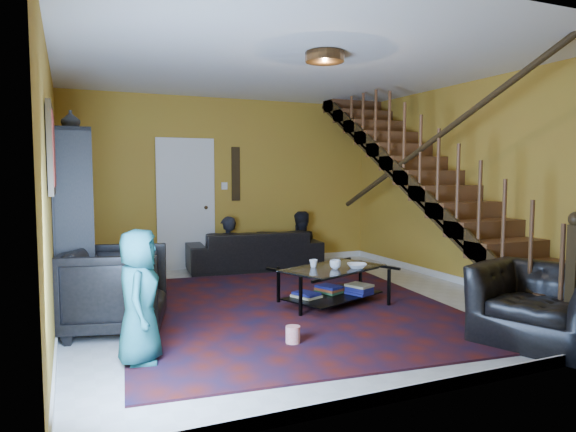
{
  "coord_description": "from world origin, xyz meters",
  "views": [
    {
      "loc": [
        -2.45,
        -5.56,
        1.56
      ],
      "look_at": [
        0.11,
        0.4,
        1.02
      ],
      "focal_mm": 32.0,
      "sensor_mm": 36.0,
      "label": 1
    }
  ],
  "objects_px": {
    "sofa": "(254,250)",
    "armchair_right": "(542,305)",
    "bookshelf": "(74,227)",
    "armchair_left": "(116,289)",
    "coffee_table": "(333,283)"
  },
  "relations": [
    {
      "from": "sofa",
      "to": "armchair_right",
      "type": "height_order",
      "value": "armchair_right"
    },
    {
      "from": "armchair_right",
      "to": "bookshelf",
      "type": "bearing_deg",
      "value": -147.98
    },
    {
      "from": "bookshelf",
      "to": "armchair_left",
      "type": "distance_m",
      "value": 1.15
    },
    {
      "from": "armchair_right",
      "to": "coffee_table",
      "type": "height_order",
      "value": "armchair_right"
    },
    {
      "from": "armchair_right",
      "to": "coffee_table",
      "type": "distance_m",
      "value": 2.25
    },
    {
      "from": "sofa",
      "to": "coffee_table",
      "type": "xyz_separation_m",
      "value": [
        0.07,
        -2.59,
        -0.05
      ]
    },
    {
      "from": "sofa",
      "to": "armchair_left",
      "type": "relative_size",
      "value": 2.32
    },
    {
      "from": "bookshelf",
      "to": "armchair_left",
      "type": "relative_size",
      "value": 2.15
    },
    {
      "from": "bookshelf",
      "to": "coffee_table",
      "type": "relative_size",
      "value": 1.46
    },
    {
      "from": "sofa",
      "to": "coffee_table",
      "type": "distance_m",
      "value": 2.6
    },
    {
      "from": "sofa",
      "to": "armchair_right",
      "type": "bearing_deg",
      "value": 110.01
    },
    {
      "from": "bookshelf",
      "to": "armchair_right",
      "type": "xyz_separation_m",
      "value": [
        3.9,
        -2.85,
        -0.61
      ]
    },
    {
      "from": "armchair_right",
      "to": "coffee_table",
      "type": "xyz_separation_m",
      "value": [
        -1.11,
        1.96,
        -0.09
      ]
    },
    {
      "from": "armchair_left",
      "to": "coffee_table",
      "type": "distance_m",
      "value": 2.44
    },
    {
      "from": "bookshelf",
      "to": "coffee_table",
      "type": "height_order",
      "value": "bookshelf"
    }
  ]
}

